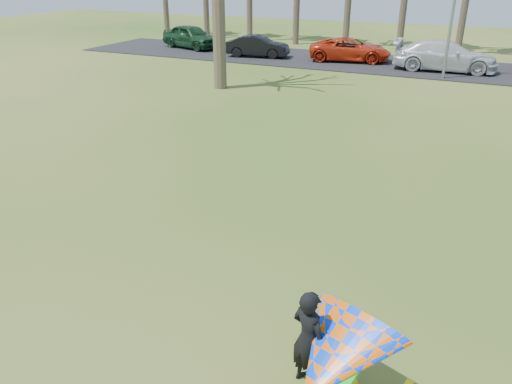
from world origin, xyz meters
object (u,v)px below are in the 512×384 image
at_px(car_3, 445,56).
at_px(kite_flyer, 331,356).
at_px(car_0, 191,36).
at_px(car_2, 350,50).
at_px(car_1, 258,46).

distance_m(car_3, kite_flyer, 26.25).
distance_m(car_0, kite_flyer, 33.43).
bearing_deg(car_3, car_2, 78.77).
relative_size(car_0, car_1, 1.17).
bearing_deg(kite_flyer, car_2, 104.56).
bearing_deg(kite_flyer, car_3, 92.61).
bearing_deg(car_0, car_3, -76.61).
bearing_deg(car_0, kite_flyer, -127.89).
distance_m(car_0, car_1, 6.23).
height_order(car_2, kite_flyer, kite_flyer).
bearing_deg(car_3, kite_flyer, 179.10).
distance_m(car_1, car_2, 6.12).
xyz_separation_m(car_2, kite_flyer, (7.01, -27.01, 0.07)).
bearing_deg(car_2, car_1, 89.01).
relative_size(car_2, car_3, 0.88).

